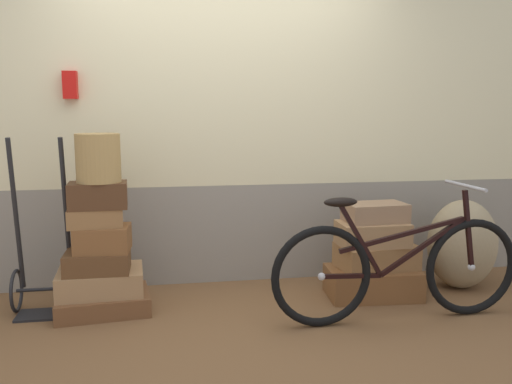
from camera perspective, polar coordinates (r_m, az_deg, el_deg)
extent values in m
cube|color=brown|center=(3.79, -2.52, -13.30)|extent=(9.09, 5.20, 0.06)
cube|color=gray|center=(4.47, -3.92, -4.17)|extent=(7.09, 0.20, 0.79)
cube|color=beige|center=(4.37, -4.10, 12.54)|extent=(7.09, 0.20, 1.79)
cube|color=red|center=(4.25, -18.95, 10.59)|extent=(0.10, 0.08, 0.20)
cube|color=brown|center=(3.98, -15.78, -11.10)|extent=(0.67, 0.51, 0.13)
cube|color=#9E754C|center=(3.95, -16.00, -8.99)|extent=(0.59, 0.43, 0.16)
cube|color=brown|center=(3.87, -16.31, -7.03)|extent=(0.43, 0.31, 0.14)
cube|color=brown|center=(3.82, -15.81, -4.75)|extent=(0.37, 0.29, 0.17)
cube|color=olive|center=(3.81, -16.51, -2.53)|extent=(0.37, 0.27, 0.12)
cube|color=#4C2D19|center=(3.78, -16.27, -0.32)|extent=(0.39, 0.27, 0.17)
cube|color=brown|center=(4.20, 12.15, -9.29)|extent=(0.69, 0.43, 0.21)
cube|color=olive|center=(4.17, 12.53, -6.59)|extent=(0.60, 0.41, 0.18)
cube|color=#9E754C|center=(4.09, 12.14, -4.32)|extent=(0.50, 0.31, 0.17)
cube|color=#937051|center=(4.10, 12.42, -2.10)|extent=(0.46, 0.30, 0.14)
cylinder|color=#A8844C|center=(3.76, -16.26, 3.45)|extent=(0.29, 0.29, 0.32)
torus|color=black|center=(4.15, -23.87, -9.47)|extent=(0.02, 0.30, 0.30)
torus|color=black|center=(4.07, -18.52, -9.52)|extent=(0.02, 0.30, 0.30)
cylinder|color=black|center=(4.10, -21.22, -9.51)|extent=(0.39, 0.02, 0.02)
cylinder|color=black|center=(4.01, -23.92, -2.24)|extent=(0.03, 0.17, 1.06)
cylinder|color=black|center=(3.94, -19.33, -2.16)|extent=(0.03, 0.17, 1.06)
cube|color=black|center=(4.05, -21.42, -11.89)|extent=(0.35, 0.22, 0.02)
ellipsoid|color=#9E8966|center=(4.53, 20.86, -5.14)|extent=(0.54, 0.46, 0.70)
torus|color=black|center=(3.53, 6.90, -8.81)|extent=(0.67, 0.07, 0.66)
sphere|color=#B2B2B7|center=(3.53, 6.90, -8.81)|extent=(0.05, 0.05, 0.05)
torus|color=black|center=(3.98, 21.70, -7.35)|extent=(0.67, 0.07, 0.66)
sphere|color=#B2B2B7|center=(3.98, 21.70, -7.35)|extent=(0.05, 0.05, 0.05)
cube|color=black|center=(3.75, 17.06, -5.51)|extent=(0.59, 0.05, 0.38)
cube|color=black|center=(3.56, 10.96, -5.07)|extent=(0.31, 0.04, 0.49)
cube|color=black|center=(3.60, 9.99, -8.68)|extent=(0.40, 0.04, 0.04)
cube|color=black|center=(3.67, 15.15, -4.35)|extent=(0.87, 0.05, 0.21)
cube|color=black|center=(3.89, 21.40, -3.66)|extent=(0.11, 0.03, 0.53)
ellipsoid|color=black|center=(3.45, 8.88, -1.06)|extent=(0.22, 0.10, 0.06)
cylinder|color=#A5A5AD|center=(3.82, 21.13, 0.63)|extent=(0.04, 0.46, 0.02)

